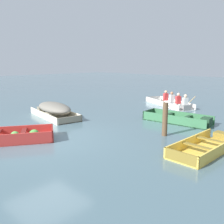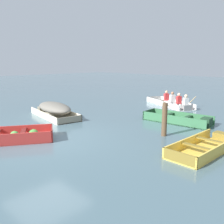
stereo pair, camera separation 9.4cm
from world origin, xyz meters
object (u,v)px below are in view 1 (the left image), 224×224
at_px(skiff_green_mid_moored, 180,120).
at_px(mooring_post, 165,119).
at_px(dinghy_red_foreground, 9,137).
at_px(skiff_cream_near_moored, 54,109).
at_px(rowboat_white_with_crew, 171,103).
at_px(skiff_yellow_far_moored, 207,146).

xyz_separation_m(skiff_green_mid_moored, mooring_post, (0.55, -2.14, 0.47)).
bearing_deg(dinghy_red_foreground, skiff_cream_near_moored, 123.85).
bearing_deg(skiff_green_mid_moored, rowboat_white_with_crew, 126.11).
bearing_deg(skiff_green_mid_moored, skiff_cream_near_moored, -148.09).
relative_size(skiff_green_mid_moored, skiff_yellow_far_moored, 1.05).
bearing_deg(skiff_green_mid_moored, mooring_post, -75.59).
height_order(dinghy_red_foreground, skiff_cream_near_moored, skiff_cream_near_moored).
relative_size(skiff_green_mid_moored, rowboat_white_with_crew, 0.77).
bearing_deg(skiff_yellow_far_moored, rowboat_white_with_crew, 128.75).
relative_size(dinghy_red_foreground, skiff_green_mid_moored, 0.99).
bearing_deg(mooring_post, skiff_cream_near_moored, -169.95).
distance_m(dinghy_red_foreground, mooring_post, 5.45).
relative_size(skiff_yellow_far_moored, mooring_post, 2.34).
bearing_deg(skiff_cream_near_moored, dinghy_red_foreground, -56.15).
relative_size(dinghy_red_foreground, skiff_yellow_far_moored, 1.04).
height_order(skiff_green_mid_moored, skiff_yellow_far_moored, skiff_green_mid_moored).
relative_size(skiff_cream_near_moored, rowboat_white_with_crew, 0.89).
relative_size(skiff_cream_near_moored, skiff_green_mid_moored, 1.15).
distance_m(skiff_yellow_far_moored, rowboat_white_with_crew, 7.63).
bearing_deg(mooring_post, dinghy_red_foreground, -128.97).
bearing_deg(rowboat_white_with_crew, dinghy_red_foreground, -92.25).
height_order(skiff_cream_near_moored, skiff_green_mid_moored, skiff_cream_near_moored).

